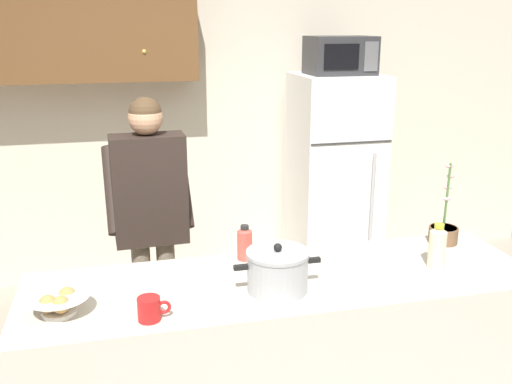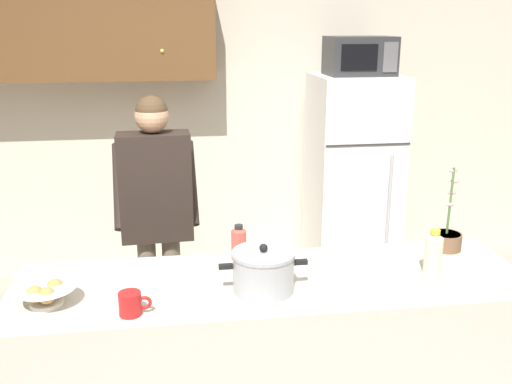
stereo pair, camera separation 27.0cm
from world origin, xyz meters
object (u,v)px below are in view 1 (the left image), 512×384
at_px(bread_bowl, 59,303).
at_px(bottle_near_edge, 437,246).
at_px(potted_orchid, 443,231).
at_px(microwave, 340,55).
at_px(coffee_mug, 150,309).
at_px(bottle_mid_counter, 245,243).
at_px(refrigerator, 334,179).
at_px(cooking_pot, 278,271).
at_px(person_near_pot, 150,204).

relative_size(bread_bowl, bottle_near_edge, 1.15).
xyz_separation_m(bread_bowl, potted_orchid, (1.90, 0.34, 0.01)).
height_order(microwave, coffee_mug, microwave).
height_order(bread_bowl, bottle_near_edge, bottle_near_edge).
bearing_deg(potted_orchid, bottle_mid_counter, 178.39).
distance_m(refrigerator, coffee_mug, 2.61).
bearing_deg(cooking_pot, coffee_mug, -166.41).
bearing_deg(bottle_near_edge, refrigerator, 83.29).
relative_size(refrigerator, coffee_mug, 12.65).
distance_m(bottle_near_edge, potted_orchid, 0.34).
xyz_separation_m(microwave, bottle_near_edge, (-0.22, -1.87, -0.77)).
height_order(microwave, bottle_near_edge, microwave).
bearing_deg(bottle_near_edge, coffee_mug, -172.06).
bearing_deg(microwave, bottle_near_edge, -96.78).
xyz_separation_m(refrigerator, potted_orchid, (-0.02, -1.62, 0.16)).
bearing_deg(refrigerator, cooking_pot, -117.57).
xyz_separation_m(cooking_pot, coffee_mug, (-0.55, -0.13, -0.04)).
bearing_deg(bottle_mid_counter, bread_bowl, -156.26).
distance_m(cooking_pot, bread_bowl, 0.90).
distance_m(bottle_mid_counter, potted_orchid, 1.06).
bearing_deg(refrigerator, potted_orchid, -90.70).
distance_m(microwave, cooking_pot, 2.32).
bearing_deg(refrigerator, bottle_near_edge, -96.71).
xyz_separation_m(refrigerator, bottle_near_edge, (-0.22, -1.90, 0.20)).
distance_m(microwave, potted_orchid, 1.79).
xyz_separation_m(bottle_mid_counter, potted_orchid, (1.06, -0.03, -0.02)).
bearing_deg(bread_bowl, cooking_pot, 0.54).
bearing_deg(bottle_near_edge, potted_orchid, 53.50).
bearing_deg(bottle_near_edge, bread_bowl, -177.88).
relative_size(bottle_near_edge, potted_orchid, 0.50).
bearing_deg(potted_orchid, cooking_pot, -161.78).
relative_size(microwave, bottle_mid_counter, 2.73).
distance_m(refrigerator, bottle_mid_counter, 1.93).
height_order(microwave, cooking_pot, microwave).
xyz_separation_m(coffee_mug, bottle_mid_counter, (0.49, 0.49, 0.04)).
xyz_separation_m(coffee_mug, bread_bowl, (-0.35, 0.13, 0.00)).
height_order(microwave, bottle_mid_counter, microwave).
bearing_deg(bottle_mid_counter, refrigerator, 55.75).
relative_size(microwave, cooking_pot, 1.25).
xyz_separation_m(cooking_pot, potted_orchid, (1.00, 0.33, -0.03)).
relative_size(refrigerator, person_near_pot, 1.01).
bearing_deg(bread_bowl, person_near_pot, 67.88).
bearing_deg(cooking_pot, bottle_near_edge, 3.91).
xyz_separation_m(person_near_pot, potted_orchid, (1.48, -0.70, -0.04)).
distance_m(cooking_pot, bottle_mid_counter, 0.36).
distance_m(refrigerator, microwave, 0.97).
bearing_deg(bottle_mid_counter, potted_orchid, -1.61).
distance_m(microwave, bread_bowl, 2.85).
bearing_deg(refrigerator, person_near_pot, -148.42).
bearing_deg(potted_orchid, bottle_near_edge, -126.50).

